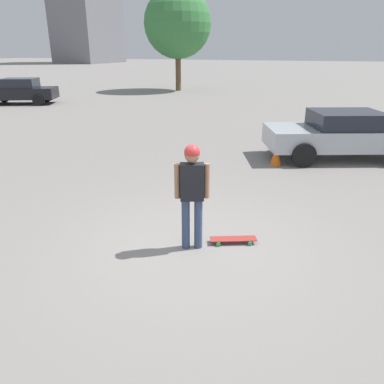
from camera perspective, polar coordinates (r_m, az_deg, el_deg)
ground_plane at (r=6.36m, az=0.00°, el=-8.38°), size 220.00×220.00×0.00m
person at (r=5.90m, az=0.00°, el=0.78°), size 0.33×0.52×1.76m
skateboard at (r=6.49m, az=6.31°, el=-7.18°), size 0.50×0.80×0.08m
car_parked_near at (r=12.16m, az=21.84°, el=8.24°), size 3.32×4.71×1.41m
car_parked_far at (r=25.37m, az=-24.77°, el=13.80°), size 3.36×4.54×1.49m
tree_distant at (r=30.99m, az=-2.20°, el=24.27°), size 5.10×5.10×7.47m
traffic_cone at (r=10.96m, az=12.72°, el=5.67°), size 0.31×0.31×0.64m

